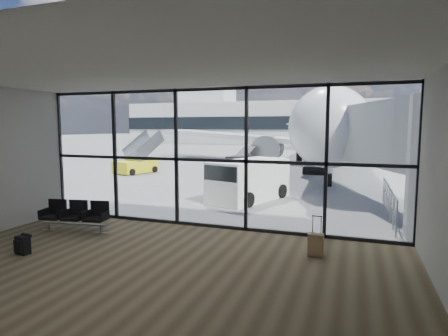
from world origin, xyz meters
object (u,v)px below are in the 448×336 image
Objects in this scene: airliner at (334,128)px; mobile_stairs at (136,165)px; backpack at (22,245)px; suitcase at (316,245)px; service_van at (248,180)px; seating_row at (76,214)px; belt_loader at (240,160)px.

mobile_stairs is (-12.72, -13.72, -2.60)m from airliner.
airliner is 10.81× the size of mobile_stairs.
suitcase is at bearing 27.26° from backpack.
airliner is 20.99m from service_van.
seating_row is 0.59× the size of belt_loader.
seating_row is 2.31m from backpack.
mobile_stairs is (-10.20, 7.00, -0.34)m from service_van.
belt_loader is at bearing 127.66° from service_van.
backpack is 0.01× the size of airliner.
mobile_stairs is (-13.82, 13.54, 0.27)m from suitcase.
backpack is at bearing -50.91° from mobile_stairs.
service_van reaches higher than seating_row.
mobile_stairs reaches higher than seating_row.
backpack is 9.54m from service_van.
airliner is at bearing 63.30° from mobile_stairs.
backpack is 0.14× the size of belt_loader.
suitcase is at bearing -90.17° from airliner.
belt_loader is at bearing 82.71° from seating_row.
belt_loader is at bearing -134.80° from airliner.
mobile_stairs reaches higher than service_van.
airliner reaches higher than suitcase.
mobile_stairs is at bearing 139.46° from suitcase.
service_van reaches higher than suitcase.
backpack is 30.32m from airliner.
suitcase is at bearing -60.52° from belt_loader.
airliner is at bearing 87.69° from backpack.
belt_loader is at bearing 101.42° from backpack.
belt_loader reaches higher than suitcase.
airliner is 10.54m from belt_loader.
mobile_stairs is at bearing 106.37° from seating_row.
seating_row is 7.58m from service_van.
seating_row is at bearing -175.79° from suitcase.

